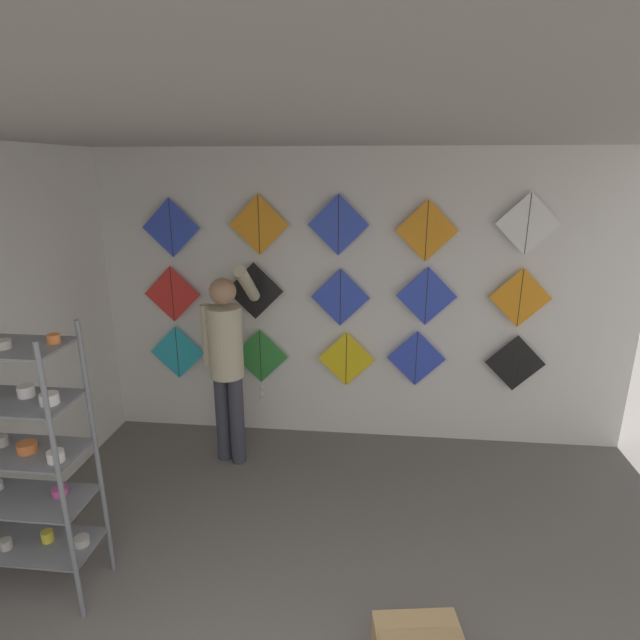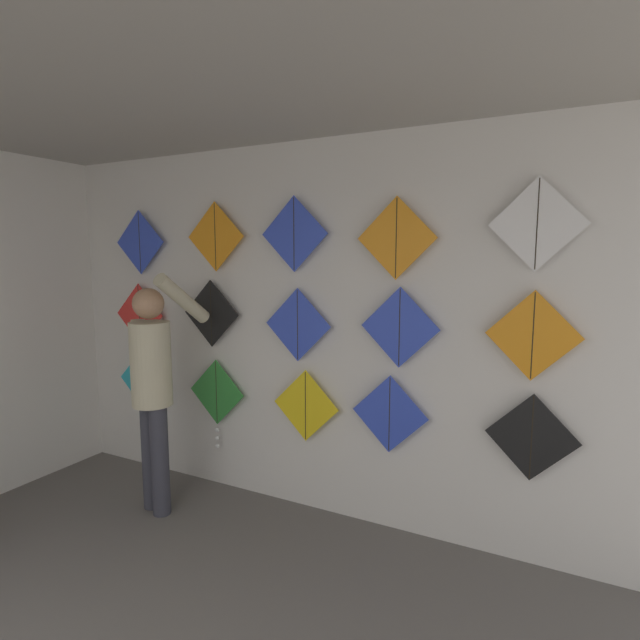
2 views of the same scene
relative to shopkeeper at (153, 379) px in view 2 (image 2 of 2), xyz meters
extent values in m
cube|color=silver|center=(0.97, 0.61, 0.36)|extent=(5.44, 0.06, 2.80)
cube|color=#A8A399|center=(0.97, -1.39, 1.78)|extent=(5.44, 4.73, 0.04)
cylinder|color=#383842|center=(-0.07, 0.01, -0.62)|extent=(0.13, 0.13, 0.85)
cylinder|color=#383842|center=(0.07, -0.04, -0.62)|extent=(0.13, 0.13, 0.85)
cylinder|color=beige|center=(0.00, -0.01, 0.12)|extent=(0.30, 0.30, 0.63)
sphere|color=tan|center=(0.00, -0.01, 0.58)|extent=(0.23, 0.23, 0.23)
cylinder|color=beige|center=(-0.17, 0.04, 0.16)|extent=(0.11, 0.11, 0.56)
cylinder|color=beige|center=(0.17, 0.16, 0.60)|extent=(0.11, 0.52, 0.41)
cube|color=#28B2C6|center=(-0.67, 0.52, -0.20)|extent=(0.55, 0.01, 0.55)
cylinder|color=black|center=(-0.67, 0.52, -0.20)|extent=(0.01, 0.01, 0.53)
cube|color=#338C38|center=(0.18, 0.52, -0.21)|extent=(0.55, 0.01, 0.55)
cylinder|color=black|center=(0.18, 0.52, -0.21)|extent=(0.01, 0.01, 0.53)
sphere|color=white|center=(0.18, 0.51, -0.53)|extent=(0.04, 0.04, 0.04)
sphere|color=white|center=(0.18, 0.51, -0.60)|extent=(0.04, 0.04, 0.04)
sphere|color=white|center=(0.18, 0.51, -0.67)|extent=(0.04, 0.04, 0.04)
cube|color=yellow|center=(1.03, 0.52, -0.20)|extent=(0.55, 0.01, 0.55)
cylinder|color=black|center=(1.03, 0.52, -0.20)|extent=(0.01, 0.01, 0.53)
cube|color=blue|center=(1.70, 0.52, -0.17)|extent=(0.55, 0.01, 0.55)
cylinder|color=black|center=(1.70, 0.52, -0.17)|extent=(0.01, 0.01, 0.53)
cube|color=black|center=(2.62, 0.52, -0.18)|extent=(0.55, 0.01, 0.55)
cylinder|color=black|center=(2.62, 0.52, -0.18)|extent=(0.01, 0.01, 0.53)
cube|color=red|center=(-0.67, 0.52, 0.40)|extent=(0.55, 0.01, 0.55)
cylinder|color=black|center=(-0.67, 0.52, 0.40)|extent=(0.01, 0.01, 0.53)
cube|color=black|center=(0.15, 0.52, 0.46)|extent=(0.55, 0.01, 0.55)
cylinder|color=black|center=(0.15, 0.52, 0.46)|extent=(0.01, 0.01, 0.53)
cube|color=blue|center=(0.96, 0.52, 0.41)|extent=(0.55, 0.01, 0.55)
cylinder|color=black|center=(0.96, 0.52, 0.41)|extent=(0.01, 0.01, 0.53)
cube|color=blue|center=(1.76, 0.52, 0.45)|extent=(0.55, 0.01, 0.55)
cylinder|color=black|center=(1.76, 0.52, 0.45)|extent=(0.01, 0.01, 0.53)
cube|color=orange|center=(2.59, 0.52, 0.45)|extent=(0.55, 0.01, 0.55)
cylinder|color=black|center=(2.59, 0.52, 0.45)|extent=(0.01, 0.01, 0.53)
cube|color=blue|center=(-0.62, 0.52, 1.04)|extent=(0.55, 0.01, 0.55)
cylinder|color=black|center=(-0.62, 0.52, 1.04)|extent=(0.01, 0.01, 0.53)
cube|color=orange|center=(0.21, 0.52, 1.08)|extent=(0.55, 0.01, 0.55)
cylinder|color=black|center=(0.21, 0.52, 1.08)|extent=(0.01, 0.01, 0.53)
cube|color=blue|center=(0.94, 0.52, 1.09)|extent=(0.55, 0.01, 0.55)
cylinder|color=black|center=(0.94, 0.52, 1.09)|extent=(0.01, 0.01, 0.53)
cube|color=orange|center=(1.72, 0.52, 1.04)|extent=(0.55, 0.01, 0.55)
cylinder|color=black|center=(1.72, 0.52, 1.04)|extent=(0.01, 0.01, 0.53)
cube|color=white|center=(2.58, 0.52, 1.11)|extent=(0.55, 0.01, 0.55)
cylinder|color=black|center=(2.58, 0.52, 1.11)|extent=(0.01, 0.01, 0.53)
camera|label=1|loc=(1.25, -4.00, 1.58)|focal=28.00mm
camera|label=2|loc=(2.80, -2.69, 0.94)|focal=28.00mm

